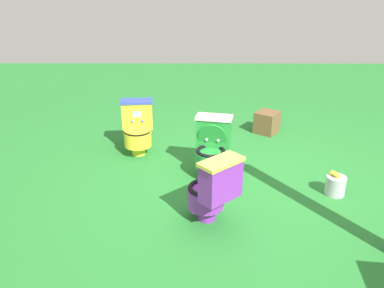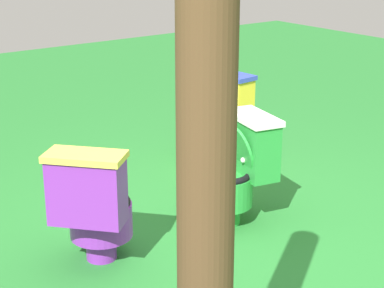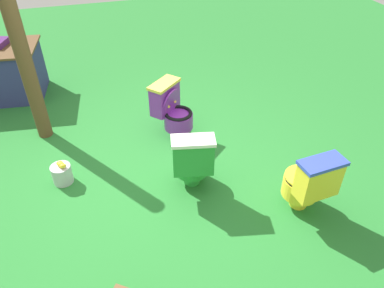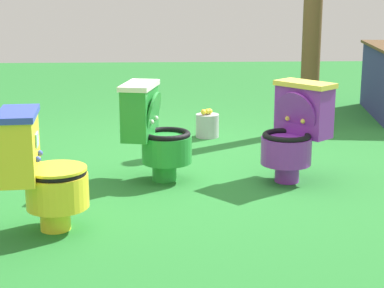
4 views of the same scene
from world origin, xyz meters
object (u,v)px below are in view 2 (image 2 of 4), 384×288
Objects in this scene: toilet_purple at (95,205)px; wooden_post at (206,232)px; toilet_green at (238,169)px; toilet_yellow at (219,117)px.

wooden_post is at bearing -57.78° from toilet_purple.
toilet_purple is at bearing 99.80° from toilet_green.
toilet_yellow is 1.00× the size of toilet_green.
toilet_green and toilet_purple have the same top height.
toilet_green is 1.00× the size of toilet_purple.
toilet_yellow and toilet_green have the same top height.
toilet_purple is at bearing -16.12° from wooden_post.
toilet_yellow is 3.41m from wooden_post.
toilet_purple is (0.04, 1.03, 0.00)m from toilet_green.
toilet_green is at bearing -43.57° from wooden_post.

